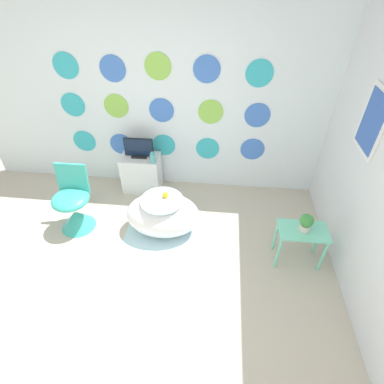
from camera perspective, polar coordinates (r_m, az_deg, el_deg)
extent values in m
plane|color=#BCB29E|center=(3.15, -11.99, -22.45)|extent=(12.00, 12.00, 0.00)
cube|color=white|center=(3.95, -5.71, 17.58)|extent=(5.19, 0.04, 2.60)
cylinder|color=#33B2BF|center=(4.57, -19.78, 9.11)|extent=(0.32, 0.01, 0.32)
cylinder|color=#3F72CC|center=(4.38, -13.31, 8.84)|extent=(0.32, 0.01, 0.32)
cylinder|color=#33B2BF|center=(4.22, -5.39, 8.89)|extent=(0.32, 0.01, 0.32)
cylinder|color=#33B2BF|center=(4.16, 2.98, 8.27)|extent=(0.32, 0.01, 0.32)
cylinder|color=#3F72CC|center=(4.17, 11.44, 7.98)|extent=(0.32, 0.01, 0.32)
cylinder|color=#33B2BF|center=(4.36, -21.73, 15.15)|extent=(0.32, 0.01, 0.32)
cylinder|color=#8CCC4C|center=(4.13, -14.25, 15.58)|extent=(0.32, 0.01, 0.32)
cylinder|color=#3F72CC|center=(3.99, -5.83, 15.21)|extent=(0.32, 0.01, 0.32)
cylinder|color=#8CCC4C|center=(3.91, 3.58, 14.96)|extent=(0.32, 0.01, 0.32)
cylinder|color=#3F72CC|center=(3.94, 12.34, 14.07)|extent=(0.32, 0.01, 0.32)
cylinder|color=#33B2BF|center=(4.19, -22.93, 21.27)|extent=(0.32, 0.01, 0.32)
cylinder|color=#3F72CC|center=(3.97, -14.88, 21.75)|extent=(0.32, 0.01, 0.32)
cylinder|color=#8CCC4C|center=(3.81, -6.53, 22.67)|extent=(0.32, 0.01, 0.32)
cylinder|color=#3F72CC|center=(3.74, 2.82, 22.32)|extent=(0.32, 0.01, 0.32)
cylinder|color=#33B2BF|center=(3.76, 12.73, 21.16)|extent=(0.32, 0.01, 0.32)
cube|color=silver|center=(3.17, 30.82, 6.42)|extent=(0.04, 3.19, 2.60)
cube|color=white|center=(3.14, 31.19, 11.36)|extent=(0.02, 0.44, 0.60)
cube|color=#3359B2|center=(3.14, 31.02, 11.39)|extent=(0.01, 0.36, 0.52)
cube|color=silver|center=(3.73, -5.62, -8.27)|extent=(0.93, 0.99, 0.01)
ellipsoid|color=white|center=(3.63, -5.57, -4.30)|extent=(0.89, 0.62, 0.49)
cylinder|color=#B2DBEA|center=(3.48, -5.79, -1.58)|extent=(0.50, 0.50, 0.01)
sphere|color=yellow|center=(3.47, -5.09, -0.56)|extent=(0.07, 0.07, 0.07)
sphere|color=yellow|center=(3.44, -5.15, -0.35)|extent=(0.04, 0.04, 0.04)
cone|color=orange|center=(3.43, -5.20, -0.56)|extent=(0.02, 0.02, 0.02)
cone|color=#38B2A3|center=(4.01, -21.05, -4.80)|extent=(0.42, 0.42, 0.24)
ellipsoid|color=#38B2A3|center=(3.81, -22.14, -1.28)|extent=(0.44, 0.44, 0.15)
cube|color=#38B2A3|center=(3.81, -21.85, 2.48)|extent=(0.38, 0.09, 0.38)
cube|color=silver|center=(4.31, -9.53, 3.63)|extent=(0.52, 0.34, 0.54)
cube|color=white|center=(4.13, -10.21, 3.40)|extent=(0.45, 0.01, 0.15)
cube|color=black|center=(4.16, -9.94, 6.79)|extent=(0.21, 0.12, 0.02)
cube|color=black|center=(4.09, -10.13, 8.41)|extent=(0.40, 0.01, 0.27)
cube|color=#0F1E38|center=(4.09, -10.16, 8.34)|extent=(0.38, 0.01, 0.25)
cylinder|color=#51B2AD|center=(3.97, -7.49, 6.40)|extent=(0.07, 0.07, 0.13)
cylinder|color=#51B2AD|center=(3.93, -7.58, 7.38)|extent=(0.04, 0.04, 0.02)
cube|color=#72D8B7|center=(3.34, 20.45, -6.92)|extent=(0.51, 0.31, 0.02)
cylinder|color=#72D8B7|center=(3.37, 16.11, -11.12)|extent=(0.03, 0.03, 0.45)
cylinder|color=#72D8B7|center=(3.49, 23.64, -11.23)|extent=(0.03, 0.03, 0.45)
cylinder|color=#72D8B7|center=(3.54, 15.64, -7.99)|extent=(0.03, 0.03, 0.45)
cylinder|color=#72D8B7|center=(3.66, 22.78, -8.20)|extent=(0.03, 0.03, 0.45)
cylinder|color=beige|center=(3.31, 20.65, -6.31)|extent=(0.11, 0.11, 0.08)
sphere|color=#3D8E42|center=(3.24, 21.03, -5.09)|extent=(0.14, 0.14, 0.14)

